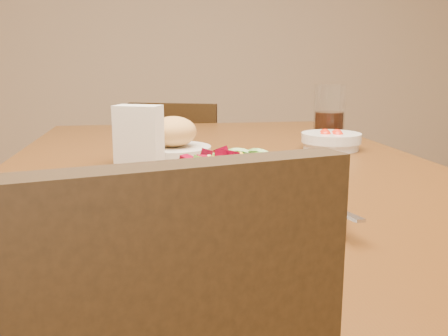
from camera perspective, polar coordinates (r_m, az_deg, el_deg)
The scene contains 7 objects.
dining_table at distance 1.06m, azimuth -0.47°, elevation -4.86°, with size 0.90×1.40×0.75m.
chair_far at distance 2.12m, azimuth -4.89°, elevation -2.56°, with size 0.47×0.47×0.80m.
salad_plate at distance 0.67m, azimuth 1.14°, elevation -3.07°, with size 0.31×0.31×0.09m.
bread_plate at distance 1.15m, azimuth -5.80°, elevation 3.36°, with size 0.17×0.17×0.09m.
tomato_bowl at distance 1.23m, azimuth 12.13°, elevation 3.09°, with size 0.14×0.14×0.05m.
drinking_glass at distance 1.40m, azimuth 11.93°, elevation 5.86°, with size 0.08×0.08×0.15m.
napkin_holder at distance 1.04m, azimuth -9.73°, elevation 3.95°, with size 0.11×0.08×0.12m.
Camera 1 is at (-0.14, -1.01, 0.96)m, focal length 40.00 mm.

